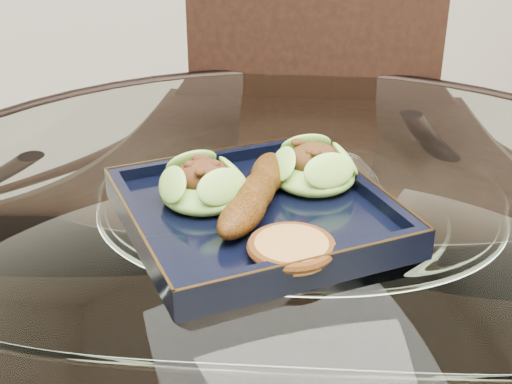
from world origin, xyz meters
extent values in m
cylinder|color=white|center=(0.00, 0.00, 0.76)|extent=(1.10, 1.10, 0.01)
torus|color=black|center=(0.00, 0.00, 0.76)|extent=(1.13, 1.13, 0.02)
cylinder|color=black|center=(0.28, 0.28, 0.38)|extent=(0.04, 0.04, 0.75)
cylinder|color=black|center=(-0.28, 0.28, 0.38)|extent=(0.04, 0.04, 0.75)
cube|color=black|center=(0.13, 0.31, 0.52)|extent=(0.60, 0.60, 0.04)
cube|color=black|center=(0.20, 0.51, 0.82)|extent=(0.42, 0.19, 0.51)
cylinder|color=black|center=(0.01, 0.57, 0.25)|extent=(0.04, 0.04, 0.50)
cylinder|color=black|center=(0.39, 0.42, 0.25)|extent=(0.04, 0.04, 0.50)
cube|color=black|center=(-0.05, 0.01, 0.77)|extent=(0.30, 0.30, 0.02)
ellipsoid|color=#5A8E29|center=(-0.10, 0.04, 0.80)|extent=(0.11, 0.11, 0.03)
ellipsoid|color=#60A830|center=(0.03, 0.05, 0.80)|extent=(0.13, 0.13, 0.03)
ellipsoid|color=#62340A|center=(-0.04, 0.02, 0.80)|extent=(0.13, 0.18, 0.03)
cylinder|color=#AF7D3A|center=(-0.04, -0.09, 0.79)|extent=(0.10, 0.10, 0.01)
camera|label=1|loc=(-0.24, -0.64, 1.15)|focal=50.00mm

